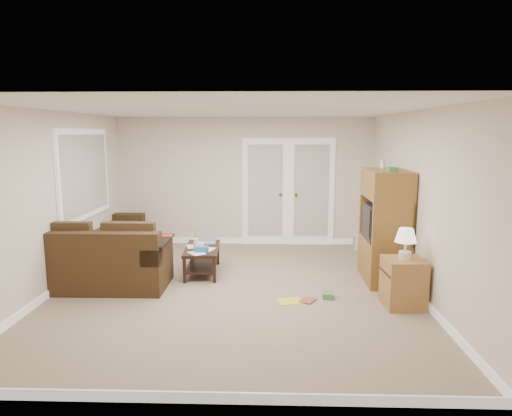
{
  "coord_description": "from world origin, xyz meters",
  "views": [
    {
      "loc": [
        0.5,
        -6.16,
        2.21
      ],
      "look_at": [
        0.29,
        0.47,
        1.1
      ],
      "focal_mm": 32.0,
      "sensor_mm": 36.0,
      "label": 1
    }
  ],
  "objects_px": {
    "tv_armoire": "(385,225)",
    "coffee_table": "(203,259)",
    "side_cabinet": "(404,279)",
    "sectional_sofa": "(100,251)"
  },
  "relations": [
    {
      "from": "tv_armoire",
      "to": "coffee_table",
      "type": "bearing_deg",
      "value": 175.31
    },
    {
      "from": "tv_armoire",
      "to": "side_cabinet",
      "type": "relative_size",
      "value": 1.76
    },
    {
      "from": "sectional_sofa",
      "to": "side_cabinet",
      "type": "bearing_deg",
      "value": -16.61
    },
    {
      "from": "coffee_table",
      "to": "side_cabinet",
      "type": "bearing_deg",
      "value": -28.9
    },
    {
      "from": "coffee_table",
      "to": "side_cabinet",
      "type": "height_order",
      "value": "side_cabinet"
    },
    {
      "from": "coffee_table",
      "to": "tv_armoire",
      "type": "xyz_separation_m",
      "value": [
        2.77,
        -0.27,
        0.61
      ]
    },
    {
      "from": "coffee_table",
      "to": "tv_armoire",
      "type": "height_order",
      "value": "tv_armoire"
    },
    {
      "from": "coffee_table",
      "to": "side_cabinet",
      "type": "distance_m",
      "value": 3.07
    },
    {
      "from": "coffee_table",
      "to": "side_cabinet",
      "type": "relative_size",
      "value": 1.04
    },
    {
      "from": "side_cabinet",
      "to": "tv_armoire",
      "type": "bearing_deg",
      "value": 86.69
    }
  ]
}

